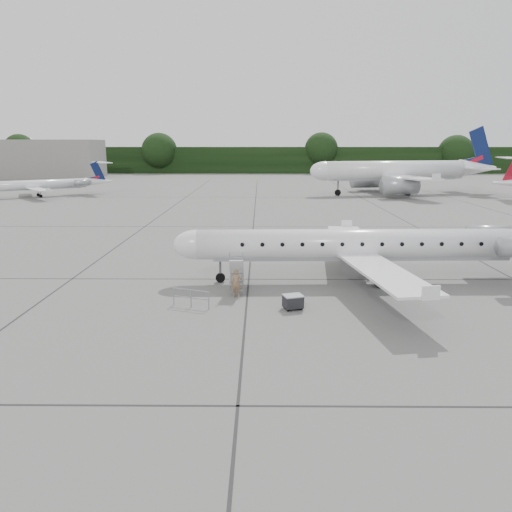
# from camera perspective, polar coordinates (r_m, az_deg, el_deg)

# --- Properties ---
(ground) EXTENTS (320.00, 320.00, 0.00)m
(ground) POSITION_cam_1_polar(r_m,az_deg,el_deg) (29.13, 12.71, -5.51)
(ground) COLOR slate
(ground) RESTS_ON ground
(treeline) EXTENTS (260.00, 4.00, 8.00)m
(treeline) POSITION_cam_1_polar(r_m,az_deg,el_deg) (157.23, 2.78, 10.89)
(treeline) COLOR black
(treeline) RESTS_ON ground
(terminal_building) EXTENTS (40.00, 14.00, 10.00)m
(terminal_building) POSITION_cam_1_polar(r_m,az_deg,el_deg) (151.23, -24.89, 10.06)
(terminal_building) COLOR gray
(terminal_building) RESTS_ON ground
(main_regional_jet) EXTENTS (27.90, 20.42, 7.03)m
(main_regional_jet) POSITION_cam_1_polar(r_m,az_deg,el_deg) (33.12, 11.99, 2.99)
(main_regional_jet) COLOR white
(main_regional_jet) RESTS_ON ground
(airstair) EXTENTS (0.90, 2.12, 2.20)m
(airstair) POSITION_cam_1_polar(r_m,az_deg,el_deg) (30.78, -2.22, -2.07)
(airstair) COLOR white
(airstair) RESTS_ON ground
(passenger) EXTENTS (0.65, 0.45, 1.70)m
(passenger) POSITION_cam_1_polar(r_m,az_deg,el_deg) (29.69, -2.26, -3.13)
(passenger) COLOR #816246
(passenger) RESTS_ON ground
(safety_railing) EXTENTS (2.09, 0.83, 1.00)m
(safety_railing) POSITION_cam_1_polar(r_m,az_deg,el_deg) (28.19, -7.44, -4.84)
(safety_railing) COLOR gray
(safety_railing) RESTS_ON ground
(baggage_cart) EXTENTS (1.20, 1.08, 0.87)m
(baggage_cart) POSITION_cam_1_polar(r_m,az_deg,el_deg) (27.70, 4.24, -5.23)
(baggage_cart) COLOR black
(baggage_cart) RESTS_ON ground
(bg_narrowbody) EXTENTS (37.38, 30.12, 11.94)m
(bg_narrowbody) POSITION_cam_1_polar(r_m,az_deg,el_deg) (93.73, 15.57, 10.43)
(bg_narrowbody) COLOR white
(bg_narrowbody) RESTS_ON ground
(bg_regional_left) EXTENTS (27.26, 25.46, 5.81)m
(bg_regional_left) POSITION_cam_1_polar(r_m,az_deg,el_deg) (93.80, -24.14, 7.92)
(bg_regional_left) COLOR white
(bg_regional_left) RESTS_ON ground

